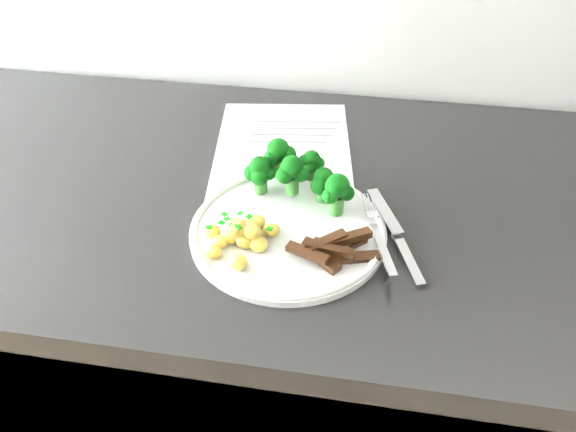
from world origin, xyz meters
name	(u,v)px	position (x,y,z in m)	size (l,w,h in m)	color
counter	(303,380)	(-0.07, 1.66, 0.46)	(2.47, 0.62, 0.93)	black
recipe_paper	(283,150)	(-0.12, 1.77, 0.93)	(0.26, 0.33, 0.00)	white
plate	(288,229)	(-0.08, 1.57, 0.93)	(0.26, 0.26, 0.01)	white
broccoli	(296,172)	(-0.08, 1.65, 0.98)	(0.16, 0.10, 0.07)	#2C6723
potatoes	(241,234)	(-0.14, 1.54, 0.95)	(0.10, 0.10, 0.04)	#ECC352
beef_strips	(332,249)	(-0.02, 1.53, 0.95)	(0.12, 0.08, 0.03)	black
fork	(379,236)	(0.04, 1.57, 0.94)	(0.05, 0.16, 0.01)	silver
knife	(401,245)	(0.06, 1.57, 0.94)	(0.08, 0.18, 0.02)	silver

